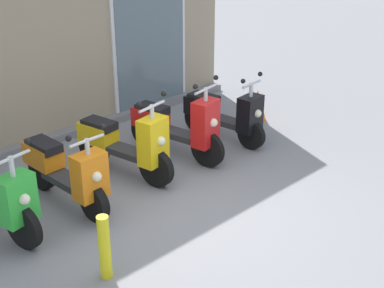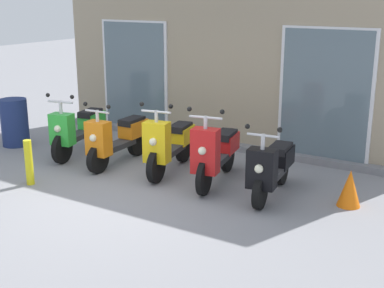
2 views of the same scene
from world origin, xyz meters
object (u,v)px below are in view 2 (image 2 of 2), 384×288
object	(u,v)px
scooter_black	(272,167)
trash_bin	(15,122)
scooter_red	(216,152)
curb_bollard	(29,162)
scooter_orange	(117,138)
traffic_cone	(350,188)
scooter_yellow	(170,144)
scooter_green	(79,129)

from	to	relation	value
scooter_black	trash_bin	xyz separation A→B (m)	(-5.23, -0.13, 0.01)
scooter_red	curb_bollard	bearing A→B (deg)	-147.19
scooter_orange	trash_bin	bearing A→B (deg)	-176.89
curb_bollard	traffic_cone	xyz separation A→B (m)	(4.38, 1.70, -0.09)
scooter_yellow	traffic_cone	xyz separation A→B (m)	(2.89, 0.09, -0.22)
scooter_black	scooter_red	bearing A→B (deg)	177.32
scooter_orange	traffic_cone	xyz separation A→B (m)	(3.88, 0.21, -0.20)
curb_bollard	trash_bin	size ratio (longest dim) A/B	0.78
curb_bollard	scooter_black	bearing A→B (deg)	24.23
scooter_green	traffic_cone	xyz separation A→B (m)	(4.83, 0.15, -0.22)
scooter_green	scooter_black	xyz separation A→B (m)	(3.77, -0.06, -0.04)
traffic_cone	trash_bin	size ratio (longest dim) A/B	0.58
scooter_black	traffic_cone	distance (m)	1.10
scooter_yellow	scooter_red	bearing A→B (deg)	-4.55
scooter_red	trash_bin	world-z (taller)	scooter_red
scooter_red	scooter_yellow	bearing A→B (deg)	175.45
trash_bin	traffic_cone	bearing A→B (deg)	3.11
scooter_orange	curb_bollard	bearing A→B (deg)	-108.45
scooter_orange	traffic_cone	size ratio (longest dim) A/B	3.03
traffic_cone	scooter_green	bearing A→B (deg)	-178.18
traffic_cone	trash_bin	bearing A→B (deg)	-176.89
scooter_yellow	scooter_black	xyz separation A→B (m)	(1.83, -0.12, -0.03)
scooter_green	curb_bollard	world-z (taller)	scooter_green
scooter_red	curb_bollard	xyz separation A→B (m)	(-2.39, -1.54, -0.15)
traffic_cone	scooter_red	bearing A→B (deg)	-175.25
scooter_orange	scooter_yellow	world-z (taller)	scooter_yellow
trash_bin	curb_bollard	bearing A→B (deg)	-35.47
scooter_green	scooter_red	bearing A→B (deg)	-0.25
scooter_orange	trash_bin	world-z (taller)	scooter_orange
scooter_black	scooter_green	bearing A→B (deg)	179.15
scooter_yellow	curb_bollard	bearing A→B (deg)	-132.78
scooter_orange	scooter_yellow	size ratio (longest dim) A/B	0.96
trash_bin	scooter_black	bearing A→B (deg)	1.44
scooter_black	trash_bin	size ratio (longest dim) A/B	1.68
scooter_orange	scooter_black	distance (m)	2.82
scooter_green	scooter_black	world-z (taller)	scooter_green
scooter_green	trash_bin	bearing A→B (deg)	-172.70
traffic_cone	scooter_black	bearing A→B (deg)	-168.82
scooter_yellow	trash_bin	xyz separation A→B (m)	(-3.40, -0.25, -0.03)
scooter_yellow	traffic_cone	world-z (taller)	scooter_yellow
traffic_cone	scooter_orange	bearing A→B (deg)	-176.89
scooter_red	trash_bin	distance (m)	4.30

